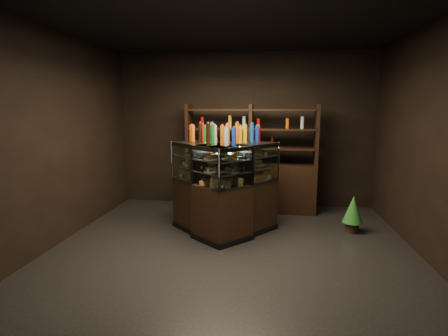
{
  "coord_description": "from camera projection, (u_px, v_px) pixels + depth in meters",
  "views": [
    {
      "loc": [
        0.47,
        -4.44,
        1.93
      ],
      "look_at": [
        -0.17,
        0.57,
        1.06
      ],
      "focal_mm": 28.0,
      "sensor_mm": 36.0,
      "label": 1
    }
  ],
  "objects": [
    {
      "name": "potted_conifer",
      "position": [
        353.0,
        209.0,
        5.46
      ],
      "size": [
        0.31,
        0.31,
        0.66
      ],
      "rotation": [
        0.0,
        0.0,
        0.18
      ],
      "color": "black",
      "rests_on": "ground"
    },
    {
      "name": "back_shelving",
      "position": [
        250.0,
        179.0,
        6.61
      ],
      "size": [
        2.44,
        0.5,
        2.0
      ],
      "rotation": [
        0.0,
        0.0,
        -0.03
      ],
      "color": "black",
      "rests_on": "ground"
    },
    {
      "name": "bottles_top",
      "position": [
        223.0,
        134.0,
        5.22
      ],
      "size": [
        1.16,
        0.87,
        0.3
      ],
      "color": "silver",
      "rests_on": "display_case"
    },
    {
      "name": "ground",
      "position": [
        231.0,
        252.0,
        4.73
      ],
      "size": [
        5.0,
        5.0,
        0.0
      ],
      "primitive_type": "plane",
      "color": "black",
      "rests_on": "ground"
    },
    {
      "name": "room_shell",
      "position": [
        232.0,
        107.0,
        4.4
      ],
      "size": [
        5.02,
        5.02,
        3.01
      ],
      "color": "black",
      "rests_on": "ground"
    },
    {
      "name": "food_display",
      "position": [
        223.0,
        168.0,
        5.3
      ],
      "size": [
        1.33,
        1.01,
        0.44
      ],
      "color": "#DD924F",
      "rests_on": "display_case"
    },
    {
      "name": "display_case",
      "position": [
        223.0,
        204.0,
        5.4
      ],
      "size": [
        1.74,
        1.41,
        1.41
      ],
      "rotation": [
        0.0,
        0.0,
        0.05
      ],
      "color": "black",
      "rests_on": "ground"
    }
  ]
}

